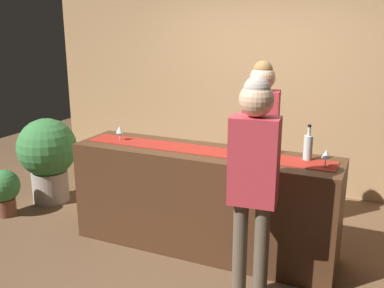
# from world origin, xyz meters

# --- Properties ---
(ground_plane) EXTENTS (10.00, 10.00, 0.00)m
(ground_plane) POSITION_xyz_m (0.00, 0.00, 0.00)
(ground_plane) COLOR brown
(back_wall) EXTENTS (6.00, 0.12, 2.90)m
(back_wall) POSITION_xyz_m (0.00, 1.90, 1.45)
(back_wall) COLOR tan
(back_wall) RESTS_ON ground
(bar_counter) EXTENTS (2.43, 0.60, 0.95)m
(bar_counter) POSITION_xyz_m (0.00, 0.00, 0.48)
(bar_counter) COLOR #472B19
(bar_counter) RESTS_ON ground
(counter_runner_cloth) EXTENTS (2.31, 0.28, 0.01)m
(counter_runner_cloth) POSITION_xyz_m (0.00, 0.00, 0.95)
(counter_runner_cloth) COLOR maroon
(counter_runner_cloth) RESTS_ON bar_counter
(wine_bottle_clear) EXTENTS (0.07, 0.07, 0.30)m
(wine_bottle_clear) POSITION_xyz_m (0.90, 0.09, 1.07)
(wine_bottle_clear) COLOR #B2C6C1
(wine_bottle_clear) RESTS_ON bar_counter
(wine_bottle_amber) EXTENTS (0.07, 0.07, 0.30)m
(wine_bottle_amber) POSITION_xyz_m (0.47, 0.03, 1.07)
(wine_bottle_amber) COLOR brown
(wine_bottle_amber) RESTS_ON bar_counter
(wine_glass_near_customer) EXTENTS (0.07, 0.07, 0.14)m
(wine_glass_near_customer) POSITION_xyz_m (1.06, -0.04, 1.06)
(wine_glass_near_customer) COLOR silver
(wine_glass_near_customer) RESTS_ON bar_counter
(wine_glass_mid_counter) EXTENTS (0.07, 0.07, 0.14)m
(wine_glass_mid_counter) POSITION_xyz_m (-0.87, -0.01, 1.06)
(wine_glass_mid_counter) COLOR silver
(wine_glass_mid_counter) RESTS_ON bar_counter
(bartender) EXTENTS (0.36, 0.24, 1.72)m
(bartender) POSITION_xyz_m (0.36, 0.58, 1.06)
(bartender) COLOR #26262B
(bartender) RESTS_ON ground
(customer_sipping) EXTENTS (0.36, 0.24, 1.71)m
(customer_sipping) POSITION_xyz_m (0.64, -0.62, 1.06)
(customer_sipping) COLOR brown
(customer_sipping) RESTS_ON ground
(potted_plant_tall) EXTENTS (0.68, 0.68, 1.00)m
(potted_plant_tall) POSITION_xyz_m (-2.10, 0.31, 0.58)
(potted_plant_tall) COLOR #9E9389
(potted_plant_tall) RESTS_ON ground
(potted_plant_small) EXTENTS (0.35, 0.35, 0.52)m
(potted_plant_small) POSITION_xyz_m (-2.26, -0.23, 0.30)
(potted_plant_small) COLOR brown
(potted_plant_small) RESTS_ON ground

